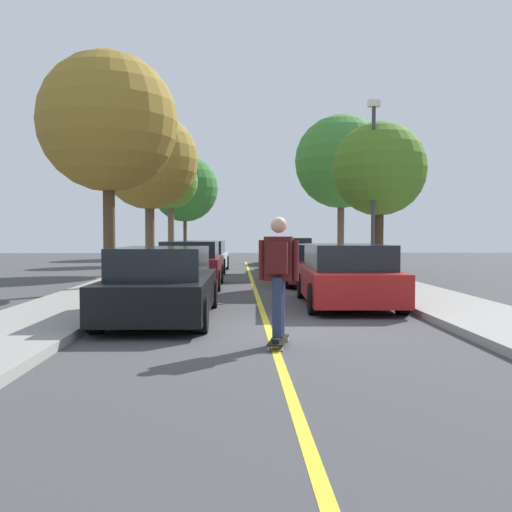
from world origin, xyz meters
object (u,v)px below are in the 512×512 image
object	(u,v)px
parked_car_right_farthest	(282,252)
skateboarder	(278,270)
parked_car_left_near	(191,264)
streetlamp	(373,178)
street_tree_left_far	(171,182)
street_tree_right_near	(341,162)
parked_car_left_far	(204,256)
street_tree_left_nearest	(108,123)
street_tree_left_farthest	(185,189)
skateboard	(278,340)
parked_car_right_far	(292,255)
street_tree_left_near	(149,161)
parked_car_left_nearest	(163,284)
street_tree_right_nearest	(379,169)
parked_car_right_nearest	(347,275)
parked_car_right_near	(313,264)

from	to	relation	value
parked_car_right_farthest	skateboarder	xyz separation A→B (m)	(-1.90, -22.37, 0.43)
parked_car_left_near	streetlamp	world-z (taller)	streetlamp
parked_car_left_near	skateboarder	distance (m)	9.38
street_tree_left_far	street_tree_right_near	world-z (taller)	street_tree_right_near
parked_car_left_far	street_tree_right_near	size ratio (longest dim) A/B	0.66
parked_car_left_far	street_tree_left_nearest	world-z (taller)	street_tree_left_nearest
streetlamp	street_tree_left_farthest	bearing A→B (deg)	109.84
parked_car_right_farthest	skateboard	xyz separation A→B (m)	(-1.89, -22.34, -0.59)
parked_car_right_far	street_tree_left_near	size ratio (longest dim) A/B	0.65
parked_car_left_nearest	street_tree_right_near	world-z (taller)	street_tree_right_near
street_tree_left_nearest	street_tree_left_farthest	xyz separation A→B (m)	(0.00, 23.06, 0.08)
parked_car_right_far	street_tree_left_nearest	xyz separation A→B (m)	(-6.09, -9.05, 4.04)
street_tree_left_nearest	street_tree_right_nearest	size ratio (longest dim) A/B	1.27
parked_car_right_nearest	skateboarder	xyz separation A→B (m)	(-1.90, -4.55, 0.41)
parked_car_right_near	street_tree_left_nearest	world-z (taller)	street_tree_left_nearest
street_tree_left_nearest	street_tree_left_farthest	size ratio (longest dim) A/B	0.94
parked_car_left_far	parked_car_right_farthest	distance (m)	7.32
street_tree_left_near	street_tree_left_farthest	xyz separation A→B (m)	(0.00, 15.71, 0.17)
parked_car_right_nearest	street_tree_right_near	bearing A→B (deg)	79.90
parked_car_left_near	parked_car_right_near	bearing A→B (deg)	14.01
street_tree_left_nearest	parked_car_left_far	bearing A→B (deg)	75.29
parked_car_right_near	street_tree_left_nearest	bearing A→B (deg)	-159.73
parked_car_left_near	streetlamp	bearing A→B (deg)	0.65
parked_car_left_near	parked_car_right_nearest	bearing A→B (deg)	-49.67
parked_car_right_near	parked_car_right_nearest	bearing A→B (deg)	-90.00
parked_car_left_nearest	street_tree_right_nearest	world-z (taller)	street_tree_right_nearest
parked_car_right_near	parked_car_right_farthest	bearing A→B (deg)	90.00
street_tree_right_nearest	streetlamp	world-z (taller)	streetlamp
parked_car_right_farthest	street_tree_left_nearest	world-z (taller)	street_tree_left_nearest
parked_car_left_nearest	parked_car_right_nearest	bearing A→B (deg)	25.43
parked_car_left_nearest	skateboarder	bearing A→B (deg)	-53.35
parked_car_right_nearest	streetlamp	size ratio (longest dim) A/B	0.77
parked_car_right_near	parked_car_right_far	distance (m)	6.81
street_tree_left_far	street_tree_left_nearest	bearing A→B (deg)	-90.00
parked_car_right_farthest	street_tree_left_nearest	bearing A→B (deg)	-112.78
parked_car_left_far	street_tree_left_far	size ratio (longest dim) A/B	0.77
parked_car_left_near	streetlamp	xyz separation A→B (m)	(5.65, 0.06, 2.65)
street_tree_left_farthest	street_tree_right_nearest	bearing A→B (deg)	-68.31
parked_car_left_near	street_tree_right_nearest	xyz separation A→B (m)	(6.09, 1.00, 3.04)
street_tree_left_far	skateboard	size ratio (longest dim) A/B	6.77
parked_car_left_near	street_tree_left_nearest	world-z (taller)	street_tree_left_nearest
street_tree_right_nearest	skateboard	xyz separation A→B (m)	(-4.07, -10.12, -3.66)
street_tree_right_nearest	skateboarder	size ratio (longest dim) A/B	2.93
street_tree_left_near	parked_car_left_nearest	bearing A→B (deg)	-80.12
parked_car_right_farthest	street_tree_left_farthest	bearing A→B (deg)	125.40
streetlamp	street_tree_right_nearest	bearing A→B (deg)	65.28
street_tree_left_nearest	skateboarder	bearing A→B (deg)	-62.01
skateboard	streetlamp	bearing A→B (deg)	68.38
parked_car_left_nearest	parked_car_right_near	size ratio (longest dim) A/B	1.00
parked_car_right_far	skateboard	world-z (taller)	parked_car_right_far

